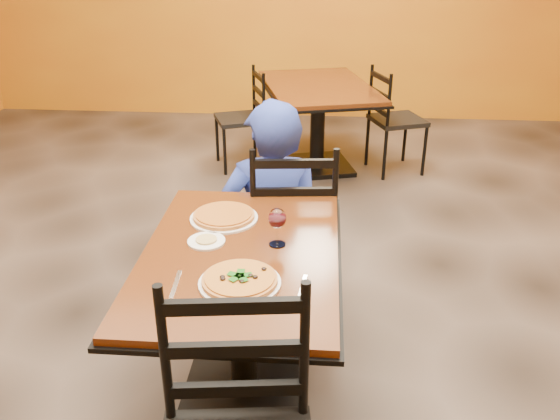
# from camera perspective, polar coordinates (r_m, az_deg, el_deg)

# --- Properties ---
(floor) EXTENTS (7.00, 8.00, 0.01)m
(floor) POSITION_cam_1_polar(r_m,az_deg,el_deg) (3.26, -2.23, -11.19)
(floor) COLOR black
(floor) RESTS_ON ground
(table_main) EXTENTS (0.83, 1.23, 0.75)m
(table_main) POSITION_cam_1_polar(r_m,az_deg,el_deg) (2.53, -3.73, -7.85)
(table_main) COLOR #56280D
(table_main) RESTS_ON floor
(table_second) EXTENTS (1.18, 1.48, 0.75)m
(table_second) POSITION_cam_1_polar(r_m,az_deg,el_deg) (5.15, 3.70, 9.92)
(table_second) COLOR #56280D
(table_second) RESTS_ON floor
(chair_main_far) EXTENTS (0.49, 0.49, 0.99)m
(chair_main_far) POSITION_cam_1_polar(r_m,az_deg,el_deg) (3.22, 1.17, -1.22)
(chair_main_far) COLOR black
(chair_main_far) RESTS_ON floor
(chair_second_left) EXTENTS (0.50, 0.50, 0.86)m
(chair_second_left) POSITION_cam_1_polar(r_m,az_deg,el_deg) (5.24, -3.93, 8.73)
(chair_second_left) COLOR black
(chair_second_left) RESTS_ON floor
(chair_second_right) EXTENTS (0.53, 0.53, 0.91)m
(chair_second_right) POSITION_cam_1_polar(r_m,az_deg,el_deg) (5.22, 11.29, 8.47)
(chair_second_right) COLOR black
(chair_second_right) RESTS_ON floor
(diner) EXTENTS (0.65, 0.48, 1.17)m
(diner) POSITION_cam_1_polar(r_m,az_deg,el_deg) (3.24, -0.78, 0.68)
(diner) COLOR navy
(diner) RESTS_ON floor
(plate_main) EXTENTS (0.31, 0.31, 0.01)m
(plate_main) POSITION_cam_1_polar(r_m,az_deg,el_deg) (2.22, -3.91, -7.04)
(plate_main) COLOR white
(plate_main) RESTS_ON table_main
(pizza_main) EXTENTS (0.28, 0.28, 0.02)m
(pizza_main) POSITION_cam_1_polar(r_m,az_deg,el_deg) (2.21, -3.92, -6.70)
(pizza_main) COLOR maroon
(pizza_main) RESTS_ON plate_main
(plate_far) EXTENTS (0.31, 0.31, 0.01)m
(plate_far) POSITION_cam_1_polar(r_m,az_deg,el_deg) (2.70, -5.44, -0.79)
(plate_far) COLOR white
(plate_far) RESTS_ON table_main
(pizza_far) EXTENTS (0.28, 0.28, 0.02)m
(pizza_far) POSITION_cam_1_polar(r_m,az_deg,el_deg) (2.69, -5.46, -0.49)
(pizza_far) COLOR #BA8023
(pizza_far) RESTS_ON plate_far
(side_plate) EXTENTS (0.16, 0.16, 0.01)m
(side_plate) POSITION_cam_1_polar(r_m,az_deg,el_deg) (2.51, -7.13, -3.02)
(side_plate) COLOR white
(side_plate) RESTS_ON table_main
(dip) EXTENTS (0.09, 0.09, 0.01)m
(dip) POSITION_cam_1_polar(r_m,az_deg,el_deg) (2.51, -7.14, -2.84)
(dip) COLOR tan
(dip) RESTS_ON side_plate
(wine_glass) EXTENTS (0.08, 0.08, 0.18)m
(wine_glass) POSITION_cam_1_polar(r_m,az_deg,el_deg) (2.43, -0.27, -1.51)
(wine_glass) COLOR white
(wine_glass) RESTS_ON table_main
(fork) EXTENTS (0.03, 0.19, 0.00)m
(fork) POSITION_cam_1_polar(r_m,az_deg,el_deg) (2.25, -10.06, -7.07)
(fork) COLOR silver
(fork) RESTS_ON table_main
(knife) EXTENTS (0.04, 0.21, 0.00)m
(knife) POSITION_cam_1_polar(r_m,az_deg,el_deg) (2.18, 2.08, -7.75)
(knife) COLOR silver
(knife) RESTS_ON table_main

